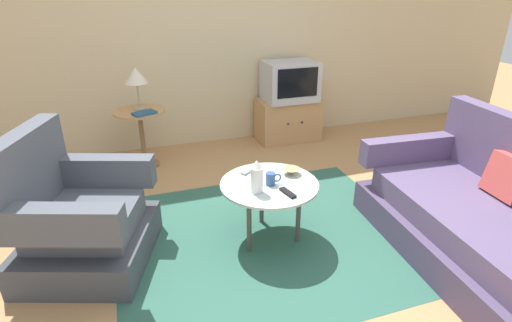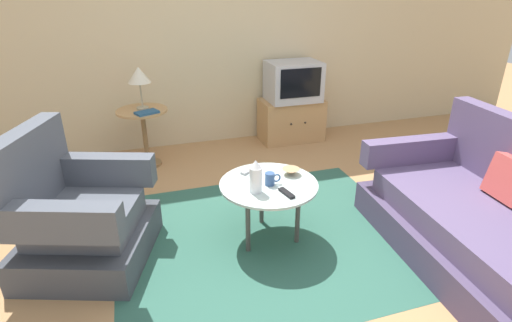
% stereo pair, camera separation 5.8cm
% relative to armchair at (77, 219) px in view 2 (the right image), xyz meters
% --- Properties ---
extents(ground_plane, '(16.00, 16.00, 0.00)m').
position_rel_armchair_xyz_m(ground_plane, '(1.38, -0.33, -0.33)').
color(ground_plane, '#AD7F51').
extents(back_wall, '(9.00, 0.12, 2.70)m').
position_rel_armchair_xyz_m(back_wall, '(1.38, 2.08, 1.02)').
color(back_wall, '#CCB78E').
rests_on(back_wall, ground).
extents(area_rug, '(2.29, 1.96, 0.00)m').
position_rel_armchair_xyz_m(area_rug, '(1.35, -0.17, -0.33)').
color(area_rug, '#2D5B4C').
rests_on(area_rug, ground).
extents(armchair, '(1.04, 1.08, 0.96)m').
position_rel_armchair_xyz_m(armchair, '(0.00, 0.00, 0.00)').
color(armchair, '#3E424B').
rests_on(armchair, ground).
extents(couch, '(1.07, 1.81, 0.94)m').
position_rel_armchair_xyz_m(couch, '(2.71, -0.86, -0.03)').
color(couch, '#4B3E5C').
rests_on(couch, ground).
extents(coffee_table, '(0.73, 0.73, 0.48)m').
position_rel_armchair_xyz_m(coffee_table, '(1.35, -0.17, 0.10)').
color(coffee_table, '#B2C6C1').
rests_on(coffee_table, ground).
extents(side_table, '(0.52, 0.52, 0.62)m').
position_rel_armchair_xyz_m(side_table, '(0.54, 1.51, 0.12)').
color(side_table, tan).
rests_on(side_table, ground).
extents(tv_stand, '(0.76, 0.45, 0.51)m').
position_rel_armchair_xyz_m(tv_stand, '(2.32, 1.76, -0.07)').
color(tv_stand, tan).
rests_on(tv_stand, ground).
extents(television, '(0.62, 0.46, 0.46)m').
position_rel_armchair_xyz_m(television, '(2.32, 1.74, 0.42)').
color(television, '#B7B7BC').
rests_on(television, tv_stand).
extents(table_lamp, '(0.23, 0.23, 0.43)m').
position_rel_armchair_xyz_m(table_lamp, '(0.56, 1.53, 0.64)').
color(table_lamp, '#9E937A').
rests_on(table_lamp, side_table).
extents(vase, '(0.09, 0.09, 0.24)m').
position_rel_armchair_xyz_m(vase, '(1.22, -0.26, 0.27)').
color(vase, white).
rests_on(vase, coffee_table).
extents(mug, '(0.12, 0.07, 0.09)m').
position_rel_armchair_xyz_m(mug, '(1.35, -0.19, 0.20)').
color(mug, '#335184').
rests_on(mug, coffee_table).
extents(bowl, '(0.14, 0.14, 0.05)m').
position_rel_armchair_xyz_m(bowl, '(1.56, -0.08, 0.17)').
color(bowl, tan).
rests_on(bowl, coffee_table).
extents(tv_remote_dark, '(0.07, 0.16, 0.02)m').
position_rel_armchair_xyz_m(tv_remote_dark, '(1.41, -0.36, 0.16)').
color(tv_remote_dark, black).
rests_on(tv_remote_dark, coffee_table).
extents(tv_remote_silver, '(0.15, 0.12, 0.02)m').
position_rel_armchair_xyz_m(tv_remote_silver, '(1.26, 0.07, 0.16)').
color(tv_remote_silver, '#B2B2B7').
rests_on(tv_remote_silver, coffee_table).
extents(book, '(0.26, 0.21, 0.02)m').
position_rel_armchair_xyz_m(book, '(0.59, 1.36, 0.31)').
color(book, navy).
rests_on(book, side_table).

